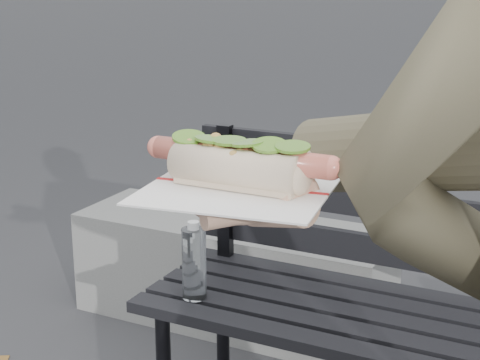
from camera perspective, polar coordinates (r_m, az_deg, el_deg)
The scene contains 3 objects.
park_bench at distance 1.91m, azimuth 14.98°, elevation -8.87°, with size 1.50×0.44×0.88m.
concrete_block at distance 2.83m, azimuth -0.59°, elevation -7.10°, with size 1.20×0.40×0.40m, color slate.
held_hotdog at distance 0.77m, azimuth 15.30°, elevation 1.85°, with size 0.63×0.31×0.20m.
Camera 1 is at (0.23, -0.68, 1.31)m, focal length 55.00 mm.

